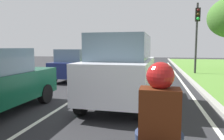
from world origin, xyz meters
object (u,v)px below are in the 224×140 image
(traffic_light_near_right, at_px, (197,27))
(car_suv_ahead, at_px, (122,69))
(rider_person, at_px, (159,116))
(car_hatchback_far, at_px, (75,65))

(traffic_light_near_right, bearing_deg, car_suv_ahead, -113.30)
(rider_person, relative_size, traffic_light_near_right, 0.24)
(car_suv_ahead, relative_size, traffic_light_near_right, 0.92)
(car_suv_ahead, bearing_deg, rider_person, -74.87)
(car_hatchback_far, height_order, rider_person, car_hatchback_far)
(car_suv_ahead, relative_size, car_hatchback_far, 1.21)
(car_hatchback_far, xyz_separation_m, traffic_light_near_right, (7.26, 4.31, 2.39))
(car_suv_ahead, relative_size, rider_person, 3.91)
(car_suv_ahead, height_order, car_hatchback_far, car_suv_ahead)
(car_suv_ahead, distance_m, car_hatchback_far, 5.72)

